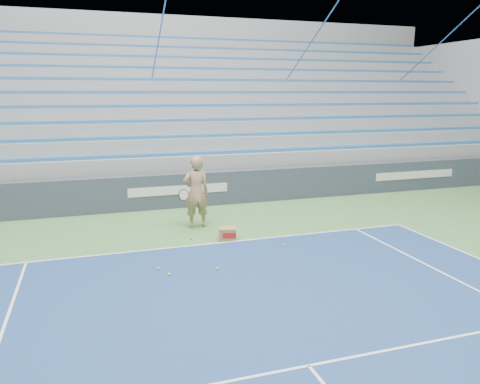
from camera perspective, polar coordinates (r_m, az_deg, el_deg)
name	(u,v)px	position (r m, az deg, el deg)	size (l,w,h in m)	color
sponsor_barrier	(178,191)	(15.19, -7.55, 0.17)	(30.00, 0.32, 1.10)	#353E51
bleachers	(152,123)	(20.56, -10.67, 8.24)	(31.00, 9.15, 7.30)	#94979C
tennis_player	(196,192)	(12.79, -5.39, -0.02)	(0.97, 0.86, 1.97)	tan
ball_box	(227,234)	(11.83, -1.54, -5.13)	(0.48, 0.41, 0.31)	#926B46
tennis_ball_0	(169,274)	(9.73, -8.61, -9.91)	(0.07, 0.07, 0.07)	#B8DC2D
tennis_ball_1	(191,238)	(11.94, -5.96, -5.63)	(0.07, 0.07, 0.07)	#B8DC2D
tennis_ball_2	(159,269)	(10.06, -9.90, -9.20)	(0.07, 0.07, 0.07)	#B8DC2D
tennis_ball_3	(217,269)	(9.91, -2.82, -9.35)	(0.07, 0.07, 0.07)	#B8DC2D
tennis_ball_4	(283,245)	(11.42, 5.33, -6.46)	(0.07, 0.07, 0.07)	#B8DC2D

